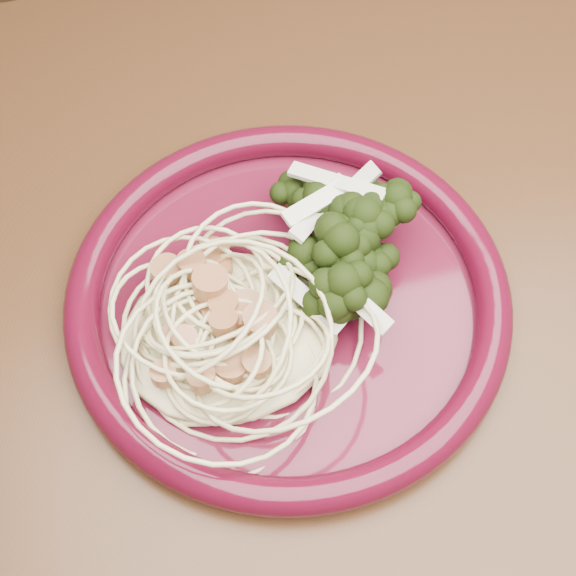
{
  "coord_description": "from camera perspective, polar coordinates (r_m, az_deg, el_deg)",
  "views": [
    {
      "loc": [
        -0.15,
        -0.18,
        1.18
      ],
      "look_at": [
        -0.08,
        0.06,
        0.77
      ],
      "focal_mm": 50.0,
      "sensor_mm": 36.0,
      "label": 1
    }
  ],
  "objects": [
    {
      "name": "dining_table",
      "position": [
        0.58,
        9.29,
        -9.24
      ],
      "size": [
        1.2,
        0.8,
        0.75
      ],
      "color": "#472814",
      "rests_on": "ground"
    },
    {
      "name": "dinner_plate",
      "position": [
        0.49,
        -0.0,
        -0.62
      ],
      "size": [
        0.35,
        0.35,
        0.02
      ],
      "rotation": [
        0.0,
        0.0,
        0.37
      ],
      "color": "#490D1D",
      "rests_on": "dining_table"
    },
    {
      "name": "spaghetti_pile",
      "position": [
        0.47,
        -4.27,
        -2.77
      ],
      "size": [
        0.16,
        0.15,
        0.03
      ],
      "primitive_type": "ellipsoid",
      "rotation": [
        0.0,
        0.0,
        0.37
      ],
      "color": "beige",
      "rests_on": "dinner_plate"
    },
    {
      "name": "scallop_cluster",
      "position": [
        0.44,
        -4.54,
        -0.67
      ],
      "size": [
        0.14,
        0.14,
        0.04
      ],
      "primitive_type": null,
      "rotation": [
        0.0,
        0.0,
        0.37
      ],
      "color": "#A97247",
      "rests_on": "spaghetti_pile"
    },
    {
      "name": "broccoli_pile",
      "position": [
        0.49,
        4.95,
        3.83
      ],
      "size": [
        0.12,
        0.15,
        0.05
      ],
      "primitive_type": "ellipsoid",
      "rotation": [
        0.0,
        0.0,
        0.37
      ],
      "color": "black",
      "rests_on": "dinner_plate"
    },
    {
      "name": "onion_garnish",
      "position": [
        0.47,
        5.21,
        5.91
      ],
      "size": [
        0.08,
        0.1,
        0.06
      ],
      "primitive_type": null,
      "rotation": [
        0.0,
        0.0,
        0.37
      ],
      "color": "beige",
      "rests_on": "broccoli_pile"
    }
  ]
}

